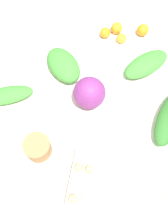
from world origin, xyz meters
name	(u,v)px	position (x,y,z in m)	size (l,w,h in m)	color
ground_plane	(84,150)	(0.00, 0.00, 0.00)	(8.00, 8.00, 0.00)	#C6B289
dining_table	(84,119)	(0.00, 0.00, 0.66)	(1.46, 1.09, 0.74)	silver
cabbage_purple	(89,93)	(0.07, 0.05, 0.83)	(0.18, 0.18, 0.18)	#7A2D75
egg_carton	(82,179)	(-0.23, -0.30, 0.79)	(0.30, 0.29, 0.09)	beige
paper_bag	(38,148)	(-0.32, -0.03, 0.80)	(0.14, 0.14, 0.10)	#997047
greens_bunch_kale	(146,64)	(0.49, 0.02, 0.78)	(0.31, 0.14, 0.08)	#3D8433
greens_bunch_beet_tops	(7,95)	(-0.30, 0.35, 0.78)	(0.31, 0.11, 0.06)	#3D8433
greens_bunch_chard	(63,65)	(0.08, 0.31, 0.79)	(0.28, 0.17, 0.10)	#3D8433
orange_0	(121,38)	(0.51, 0.27, 0.78)	(0.06, 0.06, 0.06)	orange
orange_1	(105,33)	(0.45, 0.37, 0.78)	(0.07, 0.07, 0.07)	orange
orange_2	(143,30)	(0.66, 0.24, 0.78)	(0.08, 0.08, 0.08)	orange
orange_3	(117,28)	(0.54, 0.35, 0.78)	(0.08, 0.08, 0.08)	orange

